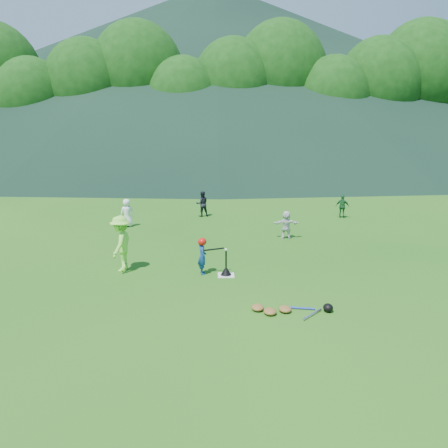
# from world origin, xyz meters

# --- Properties ---
(ground) EXTENTS (120.00, 120.00, 0.00)m
(ground) POSITION_xyz_m (0.00, 0.00, 0.00)
(ground) COLOR #1A5513
(ground) RESTS_ON ground
(home_plate) EXTENTS (0.45, 0.45, 0.02)m
(home_plate) POSITION_xyz_m (0.00, 0.00, 0.01)
(home_plate) COLOR silver
(home_plate) RESTS_ON ground
(baseball) EXTENTS (0.08, 0.08, 0.08)m
(baseball) POSITION_xyz_m (0.00, 0.00, 0.74)
(baseball) COLOR white
(baseball) RESTS_ON batting_tee
(batter_child) EXTENTS (0.31, 0.41, 1.00)m
(batter_child) POSITION_xyz_m (-0.65, 0.17, 0.50)
(batter_child) COLOR navy
(batter_child) RESTS_ON ground
(adult_coach) EXTENTS (0.70, 1.09, 1.59)m
(adult_coach) POSITION_xyz_m (-2.95, 0.51, 0.79)
(adult_coach) COLOR #8FF247
(adult_coach) RESTS_ON ground
(fielder_a) EXTENTS (0.67, 0.60, 1.15)m
(fielder_a) POSITION_xyz_m (-3.89, 6.15, 0.58)
(fielder_a) COLOR white
(fielder_a) RESTS_ON ground
(fielder_b) EXTENTS (0.66, 0.57, 1.17)m
(fielder_b) POSITION_xyz_m (-0.87, 8.22, 0.58)
(fielder_b) COLOR black
(fielder_b) RESTS_ON ground
(fielder_c) EXTENTS (0.66, 0.45, 1.03)m
(fielder_c) POSITION_xyz_m (5.44, 7.74, 0.52)
(fielder_c) COLOR #1A592A
(fielder_c) RESTS_ON ground
(fielder_d) EXTENTS (0.97, 0.36, 1.03)m
(fielder_d) POSITION_xyz_m (2.31, 4.07, 0.52)
(fielder_d) COLOR silver
(fielder_d) RESTS_ON ground
(batting_tee) EXTENTS (0.30, 0.30, 0.68)m
(batting_tee) POSITION_xyz_m (0.00, 0.00, 0.13)
(batting_tee) COLOR black
(batting_tee) RESTS_ON home_plate
(batter_gear) EXTENTS (0.72, 0.26, 0.36)m
(batter_gear) POSITION_xyz_m (-0.63, 0.17, 0.90)
(batter_gear) COLOR red
(batter_gear) RESTS_ON ground
(equipment_pile) EXTENTS (1.80, 0.77, 0.19)m
(equipment_pile) POSITION_xyz_m (1.24, -2.46, 0.07)
(equipment_pile) COLOR olive
(equipment_pile) RESTS_ON ground
(outfield_fence) EXTENTS (70.07, 0.08, 1.33)m
(outfield_fence) POSITION_xyz_m (0.00, 28.00, 0.70)
(outfield_fence) COLOR gray
(outfield_fence) RESTS_ON ground
(tree_line) EXTENTS (70.04, 11.40, 14.82)m
(tree_line) POSITION_xyz_m (0.20, 33.83, 8.21)
(tree_line) COLOR #382314
(tree_line) RESTS_ON ground
(distant_hills) EXTENTS (155.00, 140.00, 32.00)m
(distant_hills) POSITION_xyz_m (-7.63, 81.81, 14.98)
(distant_hills) COLOR black
(distant_hills) RESTS_ON ground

